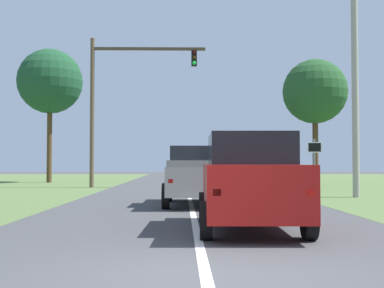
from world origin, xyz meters
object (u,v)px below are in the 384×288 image
object	(u,v)px
traffic_light	(119,91)
oak_tree_right	(315,92)
extra_tree_1	(50,82)
utility_pole_right	(355,96)
keep_moving_sign	(315,160)
crossing_suv_far	(254,170)
pickup_truck_lead	(196,175)
red_suv_near	(249,180)

from	to	relation	value
traffic_light	oak_tree_right	distance (m)	12.41
extra_tree_1	utility_pole_right	bearing A→B (deg)	-43.55
keep_moving_sign	utility_pole_right	distance (m)	3.14
keep_moving_sign	crossing_suv_far	bearing A→B (deg)	94.28
utility_pole_right	extra_tree_1	bearing A→B (deg)	136.45
pickup_truck_lead	crossing_suv_far	world-z (taller)	pickup_truck_lead
crossing_suv_far	extra_tree_1	world-z (taller)	extra_tree_1
oak_tree_right	crossing_suv_far	distance (m)	6.35
traffic_light	utility_pole_right	world-z (taller)	traffic_light
red_suv_near	keep_moving_sign	bearing A→B (deg)	68.15
keep_moving_sign	extra_tree_1	bearing A→B (deg)	133.63
red_suv_near	extra_tree_1	xyz separation A→B (m)	(-11.07, 26.02, 6.25)
oak_tree_right	extra_tree_1	bearing A→B (deg)	164.95
traffic_light	crossing_suv_far	distance (m)	10.12
pickup_truck_lead	crossing_suv_far	size ratio (longest dim) A/B	1.11
red_suv_near	pickup_truck_lead	distance (m)	6.41
traffic_light	keep_moving_sign	world-z (taller)	traffic_light
keep_moving_sign	oak_tree_right	xyz separation A→B (m)	(2.94, 11.02, 4.39)
utility_pole_right	traffic_light	bearing A→B (deg)	142.14
traffic_light	oak_tree_right	bearing A→B (deg)	12.52
traffic_light	crossing_suv_far	xyz separation A→B (m)	(8.29, 3.46, -4.67)
pickup_truck_lead	traffic_light	world-z (taller)	traffic_light
pickup_truck_lead	oak_tree_right	size ratio (longest dim) A/B	0.63
red_suv_near	traffic_light	xyz separation A→B (m)	(-5.11, 18.47, 4.52)
pickup_truck_lead	oak_tree_right	world-z (taller)	oak_tree_right
pickup_truck_lead	extra_tree_1	size ratio (longest dim) A/B	0.52
red_suv_near	pickup_truck_lead	size ratio (longest dim) A/B	0.92
pickup_truck_lead	keep_moving_sign	distance (m)	6.33
pickup_truck_lead	traffic_light	xyz separation A→B (m)	(-4.14, 12.13, 4.59)
keep_moving_sign	extra_tree_1	size ratio (longest dim) A/B	0.25
utility_pole_right	keep_moving_sign	bearing A→B (deg)	175.92
red_suv_near	crossing_suv_far	xyz separation A→B (m)	(3.18, 21.93, -0.14)
pickup_truck_lead	traffic_light	bearing A→B (deg)	108.84
pickup_truck_lead	oak_tree_right	xyz separation A→B (m)	(7.97, 14.82, 4.94)
keep_moving_sign	oak_tree_right	size ratio (longest dim) A/B	0.30
traffic_light	utility_pole_right	xyz separation A→B (m)	(10.87, -8.45, -1.40)
traffic_light	oak_tree_right	size ratio (longest dim) A/B	1.08
red_suv_near	utility_pole_right	size ratio (longest dim) A/B	0.56
pickup_truck_lead	extra_tree_1	xyz separation A→B (m)	(-10.10, 19.68, 6.31)
crossing_suv_far	extra_tree_1	xyz separation A→B (m)	(-14.25, 4.09, 6.39)
crossing_suv_far	traffic_light	bearing A→B (deg)	-157.33
traffic_light	keep_moving_sign	bearing A→B (deg)	-42.23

